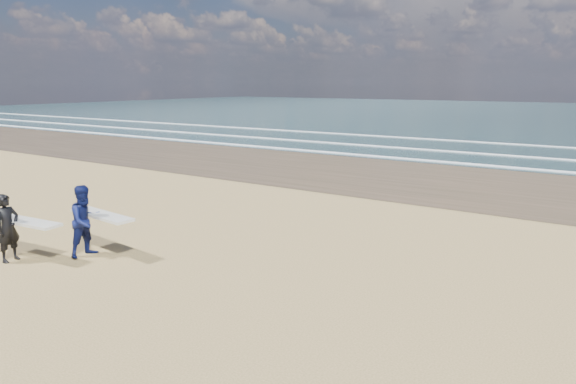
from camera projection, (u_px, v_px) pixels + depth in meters
The scene contains 2 objects.
surfer_near at pixel (10, 227), 12.92m from camera, with size 2.24×1.06×1.74m.
surfer_far at pixel (87, 220), 13.32m from camera, with size 2.24×1.19×1.88m.
Camera 1 is at (10.88, -6.00, 4.47)m, focal length 32.00 mm.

